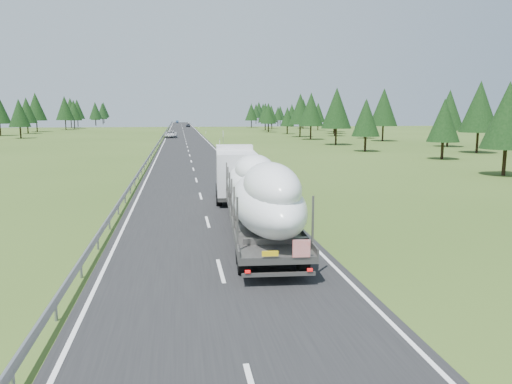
{
  "coord_description": "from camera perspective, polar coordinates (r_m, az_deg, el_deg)",
  "views": [
    {
      "loc": [
        -1.52,
        -18.98,
        6.22
      ],
      "look_at": [
        2.38,
        6.23,
        2.13
      ],
      "focal_mm": 35.0,
      "sensor_mm": 36.0,
      "label": 1
    }
  ],
  "objects": [
    {
      "name": "boat_truck",
      "position": [
        26.57,
        -0.26,
        0.6
      ],
      "size": [
        3.86,
        21.02,
        4.21
      ],
      "color": "silver",
      "rests_on": "ground"
    },
    {
      "name": "road_surface",
      "position": [
        119.15,
        -8.09,
        6.03
      ],
      "size": [
        10.0,
        400.0,
        0.02
      ],
      "primitive_type": "cube",
      "color": "black",
      "rests_on": "ground"
    },
    {
      "name": "tree_line_right",
      "position": [
        135.7,
        9.1,
        9.2
      ],
      "size": [
        27.74,
        315.62,
        12.2
      ],
      "color": "black",
      "rests_on": "ground"
    },
    {
      "name": "distant_car_blue",
      "position": [
        297.65,
        -9.01,
        7.94
      ],
      "size": [
        1.63,
        4.55,
        1.49
      ],
      "primitive_type": "imported",
      "rotation": [
        0.0,
        0.0,
        0.01
      ],
      "color": "#16273E",
      "rests_on": "ground"
    },
    {
      "name": "distant_car_dark",
      "position": [
        214.88,
        -7.79,
        7.54
      ],
      "size": [
        1.92,
        4.05,
        1.34
      ],
      "primitive_type": "imported",
      "rotation": [
        0.0,
        0.0,
        -0.09
      ],
      "color": "black",
      "rests_on": "ground"
    },
    {
      "name": "highway_sign",
      "position": [
        99.46,
        -3.78,
        6.54
      ],
      "size": [
        0.08,
        0.9,
        2.6
      ],
      "color": "slate",
      "rests_on": "ground"
    },
    {
      "name": "ground",
      "position": [
        20.03,
        -4.06,
        -9.01
      ],
      "size": [
        400.0,
        400.0,
        0.0
      ],
      "primitive_type": "plane",
      "color": "#334A18",
      "rests_on": "ground"
    },
    {
      "name": "guardrail",
      "position": [
        119.11,
        -10.67,
        6.24
      ],
      "size": [
        0.1,
        400.0,
        0.76
      ],
      "color": "slate",
      "rests_on": "ground"
    },
    {
      "name": "distant_van",
      "position": [
        125.39,
        -9.7,
        6.53
      ],
      "size": [
        2.99,
        6.26,
        1.73
      ],
      "primitive_type": "imported",
      "rotation": [
        0.0,
        0.0,
        -0.02
      ],
      "color": "silver",
      "rests_on": "ground"
    },
    {
      "name": "marker_posts",
      "position": [
        174.26,
        -6.2,
        7.18
      ],
      "size": [
        0.13,
        350.08,
        1.0
      ],
      "color": "silver",
      "rests_on": "ground"
    },
    {
      "name": "tree_line_left",
      "position": [
        149.72,
        -25.2,
        8.63
      ],
      "size": [
        15.55,
        316.42,
        12.43
      ],
      "color": "black",
      "rests_on": "ground"
    }
  ]
}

